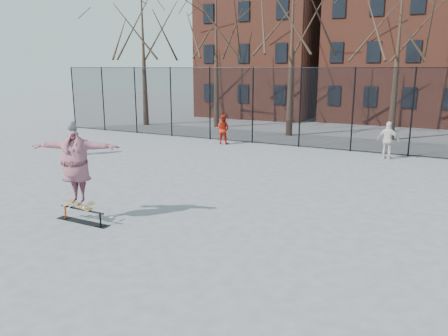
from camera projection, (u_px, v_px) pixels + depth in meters
The scene contains 10 objects.
ground at pixel (184, 237), 10.47m from camera, with size 100.00×100.00×0.00m, color slate.
skate_rail at pixel (83, 217), 11.43m from camera, with size 1.67×0.26×0.37m.
skateboard at pixel (79, 206), 11.41m from camera, with size 0.88×0.21×0.10m, color olive, non-canonical shape.
skater at pixel (76, 170), 11.19m from camera, with size 2.30×0.62×1.87m, color #4F3381.
bystander_grey at pixel (73, 138), 20.03m from camera, with size 0.77×0.50×1.58m, color slate.
bystander_red at pixel (223, 129), 23.03m from camera, with size 0.75×0.59×1.55m, color #AA200F.
bystander_white at pixel (388, 140), 19.24m from camera, with size 0.97×0.41×1.66m, color silver.
fence at pixel (328, 108), 21.24m from camera, with size 34.03×0.07×4.00m.
tree_row at pixel (348, 4), 23.73m from camera, with size 33.66×7.46×10.67m.
rowhouses at pixel (388, 37), 31.23m from camera, with size 29.00×7.00×13.00m.
Camera 1 is at (5.40, -8.26, 3.96)m, focal length 35.00 mm.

